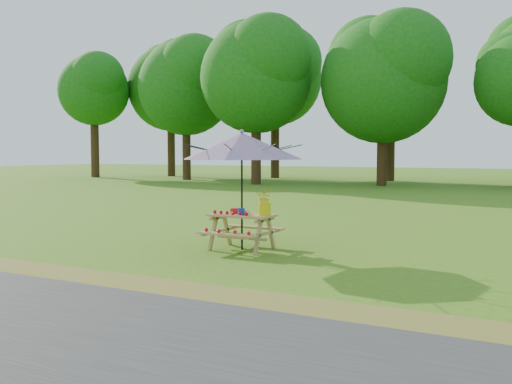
% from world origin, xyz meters
% --- Properties ---
extents(ground, '(120.00, 120.00, 0.00)m').
position_xyz_m(ground, '(0.00, 0.00, 0.00)').
color(ground, '#3F6F15').
rests_on(ground, ground).
extents(drygrass_strip, '(120.00, 1.20, 0.01)m').
position_xyz_m(drygrass_strip, '(0.00, -2.80, 0.00)').
color(drygrass_strip, olive).
rests_on(drygrass_strip, ground).
extents(treeline, '(60.00, 12.00, 16.00)m').
position_xyz_m(treeline, '(0.00, 22.00, 8.00)').
color(treeline, '#105E13').
rests_on(treeline, ground).
extents(picnic_table, '(1.20, 1.32, 0.67)m').
position_xyz_m(picnic_table, '(0.03, 0.50, 0.33)').
color(picnic_table, '#AA8C4C').
rests_on(picnic_table, ground).
extents(patio_umbrella, '(2.82, 2.82, 2.26)m').
position_xyz_m(patio_umbrella, '(0.03, 0.50, 1.95)').
color(patio_umbrella, black).
rests_on(patio_umbrella, ground).
extents(produce_bins, '(0.37, 0.43, 0.13)m').
position_xyz_m(produce_bins, '(-0.02, 0.51, 0.72)').
color(produce_bins, red).
rests_on(produce_bins, picnic_table).
extents(tomatoes_row, '(0.77, 0.13, 0.07)m').
position_xyz_m(tomatoes_row, '(-0.12, 0.32, 0.71)').
color(tomatoes_row, red).
rests_on(tomatoes_row, picnic_table).
extents(flower_bucket, '(0.38, 0.35, 0.52)m').
position_xyz_m(flower_bucket, '(0.51, 0.52, 0.95)').
color(flower_bucket, yellow).
rests_on(flower_bucket, picnic_table).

